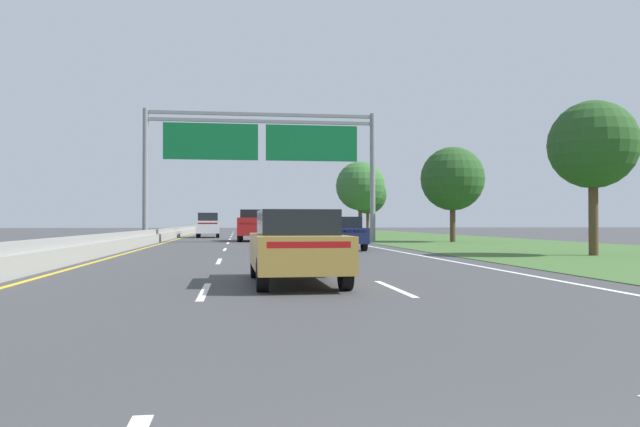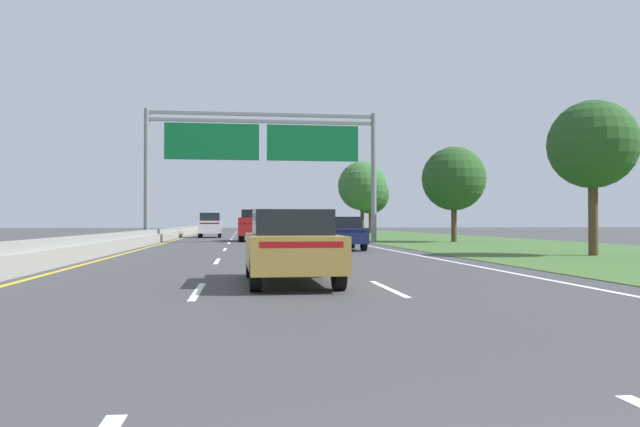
{
  "view_description": "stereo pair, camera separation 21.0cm",
  "coord_description": "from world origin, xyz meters",
  "px_view_note": "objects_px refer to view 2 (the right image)",
  "views": [
    {
      "loc": [
        -1.21,
        -1.27,
        1.31
      ],
      "look_at": [
        2.79,
        28.57,
        1.74
      ],
      "focal_mm": 34.26,
      "sensor_mm": 36.0,
      "label": 1
    },
    {
      "loc": [
        -1.01,
        -1.3,
        1.31
      ],
      "look_at": [
        2.79,
        28.57,
        1.74
      ],
      "focal_mm": 34.26,
      "sensor_mm": 36.0,
      "label": 2
    }
  ],
  "objects_px": {
    "car_navy_right_lane_sedan": "(341,233)",
    "roadside_tree_near": "(593,145)",
    "car_gold_centre_lane_sedan": "(290,245)",
    "car_blue_right_lane_sedan": "(299,228)",
    "car_white_left_lane_suv": "(210,225)",
    "roadside_tree_distant": "(370,195)",
    "overhead_sign_gantry": "(263,148)",
    "pickup_truck_red": "(254,226)",
    "roadside_tree_mid": "(454,179)",
    "roadside_tree_far": "(362,186)"
  },
  "relations": [
    {
      "from": "pickup_truck_red",
      "to": "roadside_tree_mid",
      "type": "relative_size",
      "value": 0.87
    },
    {
      "from": "car_blue_right_lane_sedan",
      "to": "car_gold_centre_lane_sedan",
      "type": "height_order",
      "value": "same"
    },
    {
      "from": "roadside_tree_mid",
      "to": "roadside_tree_distant",
      "type": "height_order",
      "value": "roadside_tree_distant"
    },
    {
      "from": "overhead_sign_gantry",
      "to": "roadside_tree_near",
      "type": "xyz_separation_m",
      "value": [
        12.25,
        -17.43,
        -1.78
      ]
    },
    {
      "from": "car_blue_right_lane_sedan",
      "to": "car_navy_right_lane_sedan",
      "type": "distance_m",
      "value": 21.97
    },
    {
      "from": "car_blue_right_lane_sedan",
      "to": "roadside_tree_mid",
      "type": "xyz_separation_m",
      "value": [
        9.15,
        -12.14,
        3.35
      ]
    },
    {
      "from": "roadside_tree_near",
      "to": "overhead_sign_gantry",
      "type": "bearing_deg",
      "value": 125.09
    },
    {
      "from": "car_white_left_lane_suv",
      "to": "roadside_tree_near",
      "type": "distance_m",
      "value": 35.39
    },
    {
      "from": "car_blue_right_lane_sedan",
      "to": "pickup_truck_red",
      "type": "bearing_deg",
      "value": 155.65
    },
    {
      "from": "roadside_tree_near",
      "to": "roadside_tree_distant",
      "type": "height_order",
      "value": "roadside_tree_distant"
    },
    {
      "from": "car_navy_right_lane_sedan",
      "to": "roadside_tree_mid",
      "type": "bearing_deg",
      "value": -43.17
    },
    {
      "from": "car_gold_centre_lane_sedan",
      "to": "car_blue_right_lane_sedan",
      "type": "bearing_deg",
      "value": -6.38
    },
    {
      "from": "car_gold_centre_lane_sedan",
      "to": "roadside_tree_mid",
      "type": "xyz_separation_m",
      "value": [
        12.79,
        25.59,
        3.35
      ]
    },
    {
      "from": "overhead_sign_gantry",
      "to": "car_blue_right_lane_sedan",
      "type": "relative_size",
      "value": 3.39
    },
    {
      "from": "roadside_tree_far",
      "to": "roadside_tree_distant",
      "type": "xyz_separation_m",
      "value": [
        3.79,
        14.33,
        -0.2
      ]
    },
    {
      "from": "overhead_sign_gantry",
      "to": "car_gold_centre_lane_sedan",
      "type": "height_order",
      "value": "overhead_sign_gantry"
    },
    {
      "from": "pickup_truck_red",
      "to": "overhead_sign_gantry",
      "type": "bearing_deg",
      "value": -168.88
    },
    {
      "from": "pickup_truck_red",
      "to": "car_gold_centre_lane_sedan",
      "type": "relative_size",
      "value": 1.23
    },
    {
      "from": "car_white_left_lane_suv",
      "to": "roadside_tree_distant",
      "type": "xyz_separation_m",
      "value": [
        17.79,
        17.43,
        3.44
      ]
    },
    {
      "from": "roadside_tree_far",
      "to": "roadside_tree_distant",
      "type": "relative_size",
      "value": 1.04
    },
    {
      "from": "car_gold_centre_lane_sedan",
      "to": "car_navy_right_lane_sedan",
      "type": "bearing_deg",
      "value": -13.97
    },
    {
      "from": "pickup_truck_red",
      "to": "roadside_tree_near",
      "type": "relative_size",
      "value": 0.9
    },
    {
      "from": "car_white_left_lane_suv",
      "to": "roadside_tree_near",
      "type": "xyz_separation_m",
      "value": [
        16.33,
        -31.23,
        3.23
      ]
    },
    {
      "from": "overhead_sign_gantry",
      "to": "car_gold_centre_lane_sedan",
      "type": "bearing_deg",
      "value": -90.61
    },
    {
      "from": "car_gold_centre_lane_sedan",
      "to": "roadside_tree_mid",
      "type": "bearing_deg",
      "value": -27.42
    },
    {
      "from": "car_navy_right_lane_sedan",
      "to": "roadside_tree_near",
      "type": "distance_m",
      "value": 11.62
    },
    {
      "from": "overhead_sign_gantry",
      "to": "roadside_tree_distant",
      "type": "relative_size",
      "value": 2.22
    },
    {
      "from": "pickup_truck_red",
      "to": "roadside_tree_near",
      "type": "height_order",
      "value": "roadside_tree_near"
    },
    {
      "from": "overhead_sign_gantry",
      "to": "car_blue_right_lane_sedan",
      "type": "xyz_separation_m",
      "value": [
        3.36,
        11.18,
        -5.29
      ]
    },
    {
      "from": "car_gold_centre_lane_sedan",
      "to": "roadside_tree_distant",
      "type": "bearing_deg",
      "value": -14.48
    },
    {
      "from": "roadside_tree_far",
      "to": "roadside_tree_distant",
      "type": "bearing_deg",
      "value": 75.16
    },
    {
      "from": "pickup_truck_red",
      "to": "roadside_tree_near",
      "type": "distance_m",
      "value": 24.4
    },
    {
      "from": "car_blue_right_lane_sedan",
      "to": "roadside_tree_distant",
      "type": "height_order",
      "value": "roadside_tree_distant"
    },
    {
      "from": "car_gold_centre_lane_sedan",
      "to": "roadside_tree_far",
      "type": "xyz_separation_m",
      "value": [
        10.19,
        43.45,
        3.91
      ]
    },
    {
      "from": "overhead_sign_gantry",
      "to": "roadside_tree_mid",
      "type": "relative_size",
      "value": 2.4
    },
    {
      "from": "roadside_tree_mid",
      "to": "roadside_tree_far",
      "type": "height_order",
      "value": "roadside_tree_far"
    },
    {
      "from": "car_navy_right_lane_sedan",
      "to": "roadside_tree_near",
      "type": "height_order",
      "value": "roadside_tree_near"
    },
    {
      "from": "car_blue_right_lane_sedan",
      "to": "car_navy_right_lane_sedan",
      "type": "height_order",
      "value": "same"
    },
    {
      "from": "car_navy_right_lane_sedan",
      "to": "car_gold_centre_lane_sedan",
      "type": "xyz_separation_m",
      "value": [
        -3.67,
        -15.76,
        0.0
      ]
    },
    {
      "from": "car_white_left_lane_suv",
      "to": "roadside_tree_far",
      "type": "bearing_deg",
      "value": -79.12
    },
    {
      "from": "car_white_left_lane_suv",
      "to": "roadside_tree_distant",
      "type": "height_order",
      "value": "roadside_tree_distant"
    },
    {
      "from": "car_white_left_lane_suv",
      "to": "roadside_tree_near",
      "type": "bearing_deg",
      "value": -154.02
    },
    {
      "from": "overhead_sign_gantry",
      "to": "car_navy_right_lane_sedan",
      "type": "xyz_separation_m",
      "value": [
        3.39,
        -10.79,
        -5.29
      ]
    },
    {
      "from": "car_white_left_lane_suv",
      "to": "car_navy_right_lane_sedan",
      "type": "relative_size",
      "value": 1.08
    },
    {
      "from": "overhead_sign_gantry",
      "to": "roadside_tree_distant",
      "type": "bearing_deg",
      "value": 66.31
    },
    {
      "from": "overhead_sign_gantry",
      "to": "car_blue_right_lane_sedan",
      "type": "bearing_deg",
      "value": 73.29
    },
    {
      "from": "car_blue_right_lane_sedan",
      "to": "roadside_tree_mid",
      "type": "height_order",
      "value": "roadside_tree_mid"
    },
    {
      "from": "car_white_left_lane_suv",
      "to": "car_navy_right_lane_sedan",
      "type": "distance_m",
      "value": 25.7
    },
    {
      "from": "pickup_truck_red",
      "to": "car_blue_right_lane_sedan",
      "type": "bearing_deg",
      "value": -23.92
    },
    {
      "from": "roadside_tree_distant",
      "to": "car_blue_right_lane_sedan",
      "type": "bearing_deg",
      "value": -117.3
    }
  ]
}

